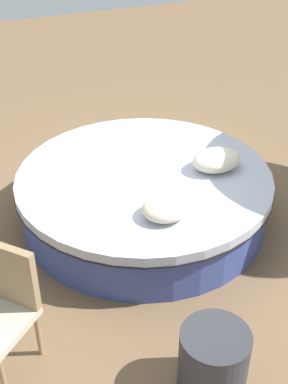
% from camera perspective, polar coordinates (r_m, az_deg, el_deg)
% --- Properties ---
extents(ground_plane, '(16.00, 16.00, 0.00)m').
position_cam_1_polar(ground_plane, '(5.39, -0.00, -2.84)').
color(ground_plane, brown).
extents(round_bed, '(2.54, 2.54, 0.53)m').
position_cam_1_polar(round_bed, '(5.23, -0.00, -0.42)').
color(round_bed, '#38478C').
rests_on(round_bed, ground_plane).
extents(throw_pillow_0, '(0.40, 0.37, 0.16)m').
position_cam_1_polar(throw_pillow_0, '(4.46, 2.32, -1.85)').
color(throw_pillow_0, beige).
rests_on(throw_pillow_0, round_bed).
extents(throw_pillow_1, '(0.50, 0.37, 0.21)m').
position_cam_1_polar(throw_pillow_1, '(5.16, 7.98, 3.52)').
color(throw_pillow_1, beige).
rests_on(throw_pillow_1, round_bed).
extents(side_table, '(0.49, 0.49, 0.51)m').
position_cam_1_polar(side_table, '(3.79, 7.64, -17.92)').
color(side_table, '#333338').
rests_on(side_table, ground_plane).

